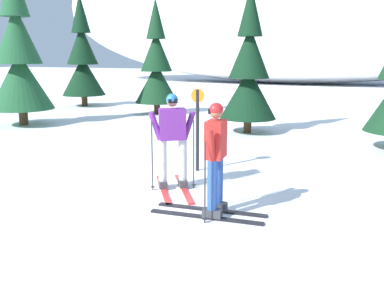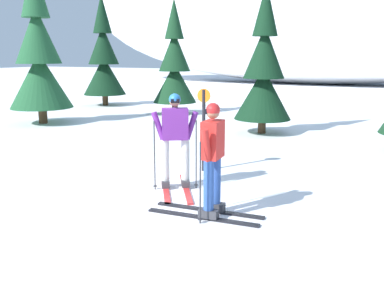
{
  "view_description": "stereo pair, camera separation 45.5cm",
  "coord_description": "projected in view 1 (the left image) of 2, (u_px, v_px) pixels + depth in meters",
  "views": [
    {
      "loc": [
        4.08,
        -5.72,
        2.36
      ],
      "look_at": [
        1.58,
        0.5,
        0.95
      ],
      "focal_mm": 40.0,
      "sensor_mm": 36.0,
      "label": 1
    },
    {
      "loc": [
        4.49,
        -5.54,
        2.36
      ],
      "look_at": [
        1.58,
        0.5,
        0.95
      ],
      "focal_mm": 40.0,
      "sensor_mm": 36.0,
      "label": 2
    }
  ],
  "objects": [
    {
      "name": "ground_plane",
      "position": [
        93.0,
        198.0,
        7.16
      ],
      "size": [
        120.0,
        120.0,
        0.0
      ],
      "primitive_type": "plane",
      "color": "white"
    },
    {
      "name": "trail_marker_post",
      "position": [
        197.0,
        125.0,
        8.66
      ],
      "size": [
        0.28,
        0.07,
        1.69
      ],
      "color": "black",
      "rests_on": "ground"
    },
    {
      "name": "pine_tree_center_right",
      "position": [
        249.0,
        72.0,
        12.8
      ],
      "size": [
        1.7,
        1.7,
        4.4
      ],
      "color": "#47301E",
      "rests_on": "ground"
    },
    {
      "name": "skier_purple_jacket",
      "position": [
        173.0,
        139.0,
        7.5
      ],
      "size": [
        1.27,
        1.67,
        1.7
      ],
      "color": "red",
      "rests_on": "ground"
    },
    {
      "name": "pine_tree_left",
      "position": [
        19.0,
        57.0,
        14.11
      ],
      "size": [
        2.1,
        2.1,
        5.45
      ],
      "color": "#47301E",
      "rests_on": "ground"
    },
    {
      "name": "skier_red_jacket",
      "position": [
        215.0,
        158.0,
        6.22
      ],
      "size": [
        1.74,
        0.77,
        1.69
      ],
      "color": "black",
      "rests_on": "ground"
    },
    {
      "name": "pine_tree_far_left",
      "position": [
        82.0,
        60.0,
        19.52
      ],
      "size": [
        1.96,
        1.96,
        5.07
      ],
      "color": "#47301E",
      "rests_on": "ground"
    },
    {
      "name": "pine_tree_center_left",
      "position": [
        156.0,
        66.0,
        16.98
      ],
      "size": [
        1.75,
        1.75,
        4.52
      ],
      "color": "#47301E",
      "rests_on": "ground"
    }
  ]
}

